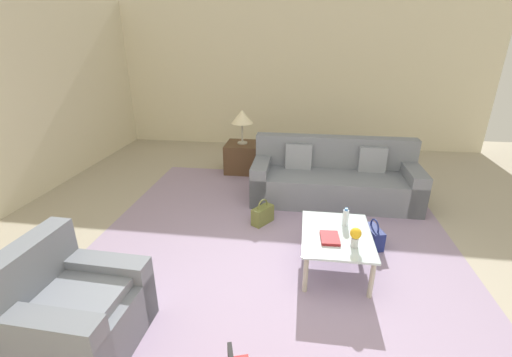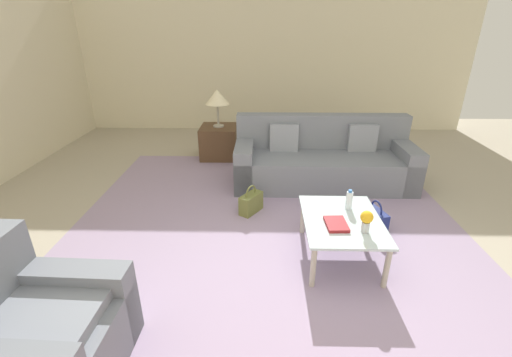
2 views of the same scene
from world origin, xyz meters
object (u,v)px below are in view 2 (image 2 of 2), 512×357
(couch, at_px, (322,161))
(table_lamp, at_px, (217,98))
(handbag_navy, at_px, (375,219))
(side_table, at_px, (219,142))
(coffee_table, at_px, (342,224))
(coffee_table_book, at_px, (336,224))
(handbag_olive, at_px, (251,203))
(armchair, at_px, (31,340))
(flower_vase, at_px, (366,220))
(water_bottle, at_px, (349,200))

(couch, height_order, table_lamp, table_lamp)
(table_lamp, height_order, handbag_navy, table_lamp)
(side_table, height_order, handbag_navy, side_table)
(coffee_table, distance_m, table_lamp, 3.24)
(couch, distance_m, coffee_table, 1.80)
(side_table, bearing_deg, coffee_table_book, -154.07)
(couch, height_order, handbag_olive, couch)
(armchair, xyz_separation_m, coffee_table_book, (1.18, -2.09, 0.14))
(flower_vase, bearing_deg, handbag_olive, 43.75)
(armchair, bearing_deg, couch, -36.25)
(side_table, bearing_deg, water_bottle, -148.39)
(coffee_table_book, xyz_separation_m, side_table, (2.92, 1.42, -0.17))
(couch, height_order, flower_vase, couch)
(coffee_table, height_order, water_bottle, water_bottle)
(coffee_table, relative_size, handbag_olive, 2.65)
(couch, xyz_separation_m, handbag_olive, (-0.94, 0.99, -0.18))
(side_table, relative_size, handbag_olive, 1.70)
(table_lamp, xyz_separation_m, handbag_navy, (-2.30, -1.99, -0.89))
(flower_vase, xyz_separation_m, handbag_olive, (1.08, 1.04, -0.42))
(armchair, relative_size, table_lamp, 1.50)
(couch, xyz_separation_m, table_lamp, (1.00, 1.60, 0.71))
(table_lamp, bearing_deg, coffee_table_book, -154.07)
(coffee_table, height_order, table_lamp, table_lamp)
(armchair, height_order, water_bottle, armchair)
(couch, relative_size, coffee_table, 2.59)
(couch, height_order, coffee_table, couch)
(armchair, bearing_deg, handbag_olive, -30.71)
(couch, xyz_separation_m, side_table, (1.00, 1.60, -0.04))
(flower_vase, relative_size, side_table, 0.34)
(couch, distance_m, table_lamp, 2.02)
(side_table, height_order, handbag_olive, side_table)
(water_bottle, height_order, flower_vase, flower_vase)
(coffee_table, xyz_separation_m, water_bottle, (0.20, -0.10, 0.15))
(table_lamp, bearing_deg, coffee_table, -151.82)
(water_bottle, xyz_separation_m, table_lamp, (2.60, 1.60, 0.50))
(couch, distance_m, armchair, 3.84)
(flower_vase, bearing_deg, water_bottle, 6.79)
(coffee_table, xyz_separation_m, flower_vase, (-0.22, -0.15, 0.18))
(couch, xyz_separation_m, water_bottle, (-1.60, 0.00, 0.21))
(armchair, height_order, handbag_navy, armchair)
(water_bottle, xyz_separation_m, flower_vase, (-0.42, -0.05, 0.03))
(water_bottle, distance_m, handbag_navy, 0.63)
(coffee_table, height_order, flower_vase, flower_vase)
(table_lamp, distance_m, handbag_olive, 2.22)
(couch, distance_m, handbag_olive, 1.37)
(armchair, bearing_deg, handbag_navy, -55.94)
(armchair, xyz_separation_m, flower_vase, (1.08, -2.32, 0.25))
(flower_vase, xyz_separation_m, handbag_navy, (0.72, -0.34, -0.42))
(coffee_table_book, bearing_deg, table_lamp, 23.11)
(water_bottle, relative_size, handbag_olive, 0.57)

